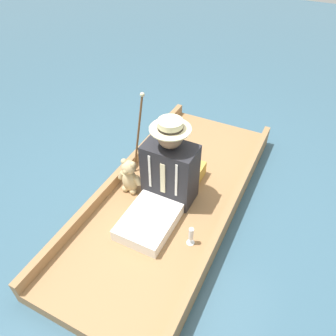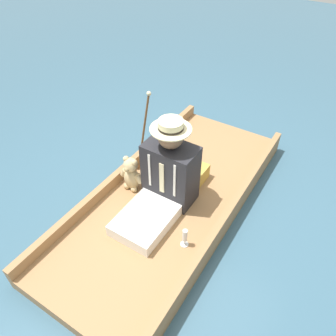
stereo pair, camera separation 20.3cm
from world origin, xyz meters
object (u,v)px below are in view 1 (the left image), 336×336
Objects in this scene: seated_person at (165,178)px; walking_cane at (139,127)px; wine_glass at (191,235)px; teddy_bear at (130,177)px.

walking_cane is (0.47, -0.37, 0.16)m from seated_person.
wine_glass is at bearing 141.21° from walking_cane.
wine_glass is at bearing 144.85° from seated_person.
teddy_bear is at bearing -21.94° from wine_glass.
wine_glass is 0.23× the size of walking_cane.
teddy_bear is 2.07× the size of wine_glass.
walking_cane is at bearing -74.29° from teddy_bear.
seated_person is at bearing 141.48° from walking_cane.
teddy_bear is at bearing 105.71° from walking_cane.
teddy_bear is 0.47× the size of walking_cane.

